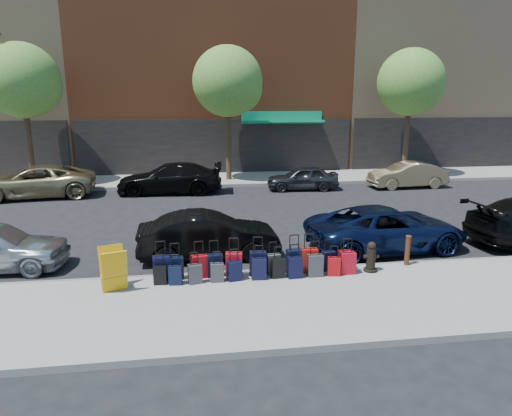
{
  "coord_description": "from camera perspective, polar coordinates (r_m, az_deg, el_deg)",
  "views": [
    {
      "loc": [
        -1.56,
        -16.03,
        4.76
      ],
      "look_at": [
        0.49,
        -1.5,
        1.15
      ],
      "focal_mm": 32.0,
      "sensor_mm": 36.0,
      "label": 1
    }
  ],
  "objects": [
    {
      "name": "suitcase_back_7",
      "position": [
        11.98,
        4.89,
        -7.41
      ],
      "size": [
        0.39,
        0.23,
        0.9
      ],
      "rotation": [
        0.0,
        0.0,
        0.04
      ],
      "color": "black",
      "rests_on": "sidewalk_near"
    },
    {
      "name": "suitcase_back_2",
      "position": [
        11.7,
        -7.63,
        -8.16
      ],
      "size": [
        0.37,
        0.26,
        0.81
      ],
      "rotation": [
        0.0,
        0.0,
        0.21
      ],
      "color": "#343439",
      "rests_on": "sidewalk_near"
    },
    {
      "name": "suitcase_back_3",
      "position": [
        11.75,
        -4.88,
        -8.02
      ],
      "size": [
        0.33,
        0.19,
        0.79
      ],
      "rotation": [
        0.0,
        0.0,
        -0.0
      ],
      "color": "#36363B",
      "rests_on": "sidewalk_near"
    },
    {
      "name": "car_far_1",
      "position": [
        23.24,
        -10.72,
        3.67
      ],
      "size": [
        5.3,
        2.44,
        1.5
      ],
      "primitive_type": "imported",
      "rotation": [
        0.0,
        0.0,
        -1.64
      ],
      "color": "black",
      "rests_on": "ground"
    },
    {
      "name": "suitcase_front_6",
      "position": [
        12.2,
        2.18,
        -6.99
      ],
      "size": [
        0.39,
        0.25,
        0.87
      ],
      "rotation": [
        0.0,
        0.0,
        0.15
      ],
      "color": "#404146",
      "rests_on": "sidewalk_near"
    },
    {
      "name": "suitcase_back_4",
      "position": [
        11.78,
        -2.7,
        -7.85
      ],
      "size": [
        0.38,
        0.26,
        0.84
      ],
      "rotation": [
        0.0,
        0.0,
        0.18
      ],
      "color": "black",
      "rests_on": "sidewalk_near"
    },
    {
      "name": "suitcase_front_2",
      "position": [
        12.02,
        -7.05,
        -7.25
      ],
      "size": [
        0.44,
        0.29,
        0.98
      ],
      "rotation": [
        0.0,
        0.0,
        0.17
      ],
      "color": "#AF0B13",
      "rests_on": "sidewalk_near"
    },
    {
      "name": "curb_near",
      "position": [
        12.56,
        -0.33,
        -8.07
      ],
      "size": [
        60.0,
        0.08,
        0.15
      ],
      "primitive_type": "cube",
      "color": "gray",
      "rests_on": "ground"
    },
    {
      "name": "car_far_0",
      "position": [
        24.32,
        -25.87,
        2.99
      ],
      "size": [
        5.75,
        3.15,
        1.53
      ],
      "primitive_type": "imported",
      "rotation": [
        0.0,
        0.0,
        -1.45
      ],
      "color": "#93845A",
      "rests_on": "ground"
    },
    {
      "name": "bollard",
      "position": [
        13.44,
        18.42,
        -4.99
      ],
      "size": [
        0.16,
        0.16,
        0.85
      ],
      "color": "#38190C",
      "rests_on": "sidewalk_near"
    },
    {
      "name": "tree_right",
      "position": [
        28.52,
        19.02,
        14.43
      ],
      "size": [
        3.8,
        3.8,
        7.27
      ],
      "color": "black",
      "rests_on": "sidewalk_far"
    },
    {
      "name": "building_center",
      "position": [
        34.45,
        -5.81,
        22.5
      ],
      "size": [
        17.0,
        12.85,
        20.0
      ],
      "color": "brown",
      "rests_on": "ground"
    },
    {
      "name": "suitcase_back_10",
      "position": [
        12.43,
        11.38,
        -6.75
      ],
      "size": [
        0.41,
        0.24,
        0.95
      ],
      "rotation": [
        0.0,
        0.0,
        -0.02
      ],
      "color": "#AD0B1B",
      "rests_on": "sidewalk_near"
    },
    {
      "name": "suitcase_back_0",
      "position": [
        11.81,
        -11.9,
        -8.21
      ],
      "size": [
        0.33,
        0.2,
        0.77
      ],
      "rotation": [
        0.0,
        0.0,
        -0.06
      ],
      "color": "black",
      "rests_on": "sidewalk_near"
    },
    {
      "name": "suitcase_front_10",
      "position": [
        12.68,
        11.03,
        -6.41
      ],
      "size": [
        0.39,
        0.25,
        0.89
      ],
      "rotation": [
        0.0,
        0.0,
        0.12
      ],
      "color": "#96090C",
      "rests_on": "sidewalk_near"
    },
    {
      "name": "suitcase_front_7",
      "position": [
        12.27,
        4.85,
        -6.63
      ],
      "size": [
        0.46,
        0.29,
        1.05
      ],
      "rotation": [
        0.0,
        0.0,
        0.11
      ],
      "color": "black",
      "rests_on": "sidewalk_near"
    },
    {
      "name": "sidewalk_near",
      "position": [
        10.73,
        1.16,
        -12.06
      ],
      "size": [
        60.0,
        4.0,
        0.15
      ],
      "primitive_type": "cube",
      "color": "gray",
      "rests_on": "ground"
    },
    {
      "name": "car_near_1",
      "position": [
        13.75,
        -5.92,
        -3.46
      ],
      "size": [
        4.24,
        1.6,
        1.38
      ],
      "primitive_type": "imported",
      "rotation": [
        0.0,
        0.0,
        1.6
      ],
      "color": "black",
      "rests_on": "ground"
    },
    {
      "name": "suitcase_front_5",
      "position": [
        12.09,
        0.24,
        -6.92
      ],
      "size": [
        0.45,
        0.28,
        1.04
      ],
      "rotation": [
        0.0,
        0.0,
        -0.1
      ],
      "color": "black",
      "rests_on": "sidewalk_near"
    },
    {
      "name": "suitcase_back_9",
      "position": [
        12.26,
        9.71,
        -7.2
      ],
      "size": [
        0.36,
        0.25,
        0.8
      ],
      "rotation": [
        0.0,
        0.0,
        -0.17
      ],
      "color": "#A40A0F",
      "rests_on": "sidewalk_near"
    },
    {
      "name": "fire_hydrant",
      "position": [
        12.72,
        14.18,
        -6.04
      ],
      "size": [
        0.42,
        0.37,
        0.83
      ],
      "rotation": [
        0.0,
        0.0,
        -0.08
      ],
      "color": "black",
      "rests_on": "sidewalk_near"
    },
    {
      "name": "suitcase_front_4",
      "position": [
        12.03,
        -2.77,
        -7.06
      ],
      "size": [
        0.45,
        0.28,
        1.04
      ],
      "rotation": [
        0.0,
        0.0,
        -0.11
      ],
      "color": "#B20B1B",
      "rests_on": "sidewalk_near"
    },
    {
      "name": "tree_center",
      "position": [
        25.63,
        -3.23,
        15.28
      ],
      "size": [
        3.8,
        3.8,
        7.27
      ],
      "color": "black",
      "rests_on": "sidewalk_far"
    },
    {
      "name": "ground",
      "position": [
        16.79,
        -2.39,
        -2.64
      ],
      "size": [
        120.0,
        120.0,
        0.0
      ],
      "primitive_type": "plane",
      "color": "black",
      "rests_on": "ground"
    },
    {
      "name": "suitcase_front_3",
      "position": [
        12.06,
        -5.19,
        -7.14
      ],
      "size": [
        0.43,
        0.27,
        0.97
      ],
      "rotation": [
        0.0,
        0.0,
        0.13
      ],
      "color": "black",
      "rests_on": "sidewalk_near"
    },
    {
      "name": "suitcase_back_6",
      "position": [
        11.96,
        2.82,
        -7.51
      ],
      "size": [
        0.36,
        0.22,
        0.83
      ],
      "rotation": [
        0.0,
        0.0,
        0.06
      ],
      "color": "black",
      "rests_on": "sidewalk_near"
    },
    {
      "name": "suitcase_back_1",
      "position": [
        11.72,
        -10.04,
        -8.27
      ],
      "size": [
        0.34,
        0.22,
        0.78
      ],
      "rotation": [
        0.0,
        0.0,
        -0.1
      ],
      "color": "black",
      "rests_on": "sidewalk_near"
    },
    {
      "name": "suitcase_front_8",
      "position": [
        12.35,
        6.65,
        -6.53
      ],
      "size": [
        0.45,
        0.27,
        1.06
      ],
      "rotation": [
        0.0,
        0.0,
        -0.06
      ],
      "color": "#B1110B",
      "rests_on": "sidewalk_near"
    },
    {
      "name": "display_rack",
      "position": [
        11.67,
        -17.4,
        -7.35
      ],
      "size": [
        0.76,
        0.8,
        1.06
      ],
      "rotation": [
        0.0,
        0.0,
        0.3
      ],
      "color": "#DA9C0C",
      "rests_on": "sidewalk_near"
    },
    {
      "name": "car_far_2",
      "position": [
        23.81,
        5.83,
        3.77
      ],
      "size": [
        3.75,
        1.71,
        1.25
      ],
      "primitive_type": "imported",
      "rotation": [
        0.0,
        0.0,
        -1.64
      ],
      "color": "#2E2E30",
      "rests_on": "ground"
    },
    {
      "name": "sidewalk_far",
      "position": [
        26.49,
        -4.56,
        3.61
      ],
      "size": [
        60.0,
        4.0,
        0.15
      ],
      "primitive_type": "cube",
      "color": "gray",
      "rests_on": "ground"
    },
    {
      "name": "building_right",
      "position": [
        38.51,
        20.32,
        19.33
      ],
      "size": [
        15.0,
        12.12,
        18.0
      ],
      "color": "#917859",
      "rests_on": "ground"
    },
    {
      "name": "curb_far",
      "position": [
        24.51,
        -4.26,
        2.79
      ],
      "size": [
        60.0,
        0.08,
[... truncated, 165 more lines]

